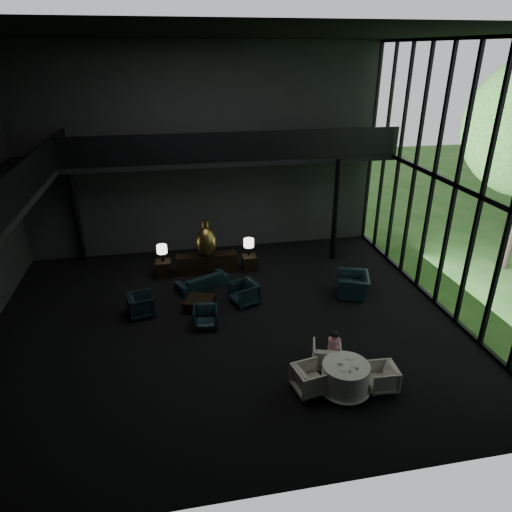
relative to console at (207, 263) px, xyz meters
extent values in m
cube|color=black|center=(0.26, -3.72, -0.36)|extent=(14.00, 12.00, 0.02)
cube|color=black|center=(0.26, -3.72, 7.64)|extent=(14.00, 12.00, 0.02)
cube|color=black|center=(0.26, 2.28, 3.64)|extent=(14.00, 0.04, 8.00)
cube|color=black|center=(0.26, -9.72, 3.64)|extent=(14.00, 0.04, 8.00)
cube|color=black|center=(1.26, 1.28, 3.64)|extent=(12.00, 2.00, 0.25)
cube|color=black|center=(-4.74, -3.72, 4.24)|extent=(0.06, 12.00, 1.00)
cube|color=black|center=(1.26, 0.28, 4.24)|extent=(12.00, 0.06, 1.00)
cylinder|color=black|center=(-4.74, 1.98, 1.64)|extent=(0.24, 0.24, 4.00)
cylinder|color=black|center=(5.06, 0.28, 1.64)|extent=(0.24, 0.24, 4.00)
cube|color=black|center=(0.00, 0.00, 0.00)|extent=(2.25, 0.51, 0.72)
ellipsoid|color=#A67933|center=(0.00, -0.13, 0.93)|extent=(0.74, 0.74, 1.14)
cylinder|color=#A67933|center=(0.00, -0.13, 1.61)|extent=(0.25, 0.25, 0.23)
cube|color=black|center=(-1.60, -0.06, -0.05)|extent=(0.55, 0.55, 0.61)
cylinder|color=black|center=(-1.60, -0.05, 0.41)|extent=(0.11, 0.11, 0.32)
cylinder|color=white|center=(-1.60, -0.05, 0.73)|extent=(0.37, 0.37, 0.30)
cube|color=black|center=(1.60, -0.12, -0.07)|extent=(0.52, 0.52, 0.57)
cylinder|color=black|center=(1.60, -0.01, 0.38)|extent=(0.11, 0.11, 0.33)
cylinder|color=white|center=(1.60, -0.01, 0.70)|extent=(0.38, 0.38, 0.31)
imported|color=#142935|center=(-0.28, -1.23, -0.04)|extent=(1.67, 1.11, 0.64)
imported|color=black|center=(-2.31, -2.70, 0.05)|extent=(0.88, 0.92, 0.81)
imported|color=#14272E|center=(0.98, -2.59, 0.08)|extent=(1.05, 1.08, 0.88)
imported|color=#0B292E|center=(-0.38, -3.75, -0.01)|extent=(0.74, 0.71, 0.69)
imported|color=#112838|center=(4.70, -2.72, 0.20)|extent=(1.20, 1.48, 1.11)
cube|color=black|center=(-0.49, -2.68, -0.17)|extent=(1.11, 1.11, 0.38)
cylinder|color=white|center=(2.71, -7.21, 0.02)|extent=(1.15, 1.15, 0.75)
cone|color=white|center=(2.71, -7.21, -0.31)|extent=(1.30, 1.30, 0.10)
imported|color=#BBB8AD|center=(2.58, -6.23, 0.00)|extent=(0.86, 0.83, 0.72)
imported|color=beige|center=(3.62, -7.31, -0.03)|extent=(0.62, 0.66, 0.65)
imported|color=#ACA79E|center=(1.87, -7.08, 0.03)|extent=(0.83, 0.87, 0.77)
cylinder|color=#E8B4D1|center=(2.72, -6.30, 0.31)|extent=(0.30, 0.30, 0.43)
sphere|color=#D8A884|center=(2.72, -6.30, 0.63)|extent=(0.22, 0.22, 0.22)
ellipsoid|color=black|center=(2.72, -6.30, 0.66)|extent=(0.23, 0.23, 0.15)
cylinder|color=white|center=(2.58, -7.31, 0.40)|extent=(0.32, 0.32, 0.02)
cylinder|color=white|center=(2.92, -6.94, 0.40)|extent=(0.24, 0.24, 0.02)
cylinder|color=white|center=(2.89, -7.24, 0.40)|extent=(0.15, 0.15, 0.01)
cylinder|color=white|center=(2.91, -7.39, 0.44)|extent=(0.09, 0.09, 0.06)
ellipsoid|color=white|center=(2.58, -7.15, 0.43)|extent=(0.16, 0.16, 0.08)
cylinder|color=#99999E|center=(2.69, -7.48, 0.42)|extent=(0.07, 0.07, 0.06)
camera|label=1|loc=(-1.10, -15.52, 7.30)|focal=32.00mm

